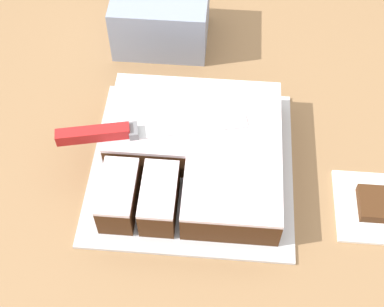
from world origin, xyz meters
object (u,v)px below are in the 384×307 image
knife (116,132)px  brownie (378,204)px  cake (195,152)px  storage_box (161,17)px  cake_board (192,165)px

knife → brownie: (0.45, -0.07, -0.07)m
cake → brownie: bearing=-11.8°
brownie → storage_box: size_ratio=0.33×
cake_board → knife: (-0.13, 0.00, 0.08)m
storage_box → brownie: bearing=-43.7°
cake_board → brownie: (0.32, -0.06, 0.01)m
cake → storage_box: size_ratio=1.57×
cake_board → knife: size_ratio=1.10×
knife → brownie: knife is taller
cake → knife: 0.14m
knife → storage_box: size_ratio=1.68×
brownie → cake_board: bearing=169.1°
cake_board → storage_box: bearing=105.4°
knife → storage_box: bearing=71.0°
knife → brownie: size_ratio=5.03×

